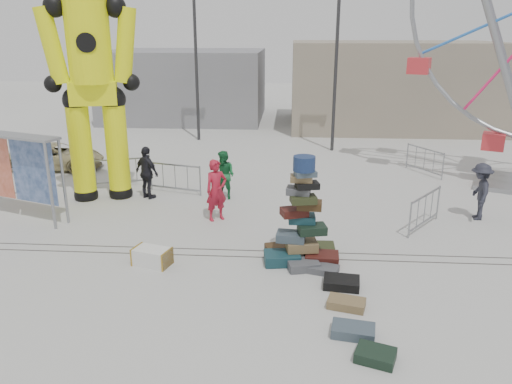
# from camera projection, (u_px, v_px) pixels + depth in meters

# --- Properties ---
(ground) EXTENTS (90.00, 90.00, 0.00)m
(ground) POSITION_uv_depth(u_px,v_px,m) (251.00, 267.00, 12.51)
(ground) COLOR #9E9E99
(ground) RESTS_ON ground
(track_line_near) EXTENTS (40.00, 0.04, 0.01)m
(track_line_near) POSITION_uv_depth(u_px,v_px,m) (252.00, 257.00, 13.07)
(track_line_near) COLOR #47443F
(track_line_near) RESTS_ON ground
(track_line_far) EXTENTS (40.00, 0.04, 0.01)m
(track_line_far) POSITION_uv_depth(u_px,v_px,m) (253.00, 251.00, 13.45)
(track_line_far) COLOR #47443F
(track_line_far) RESTS_ON ground
(building_right) EXTENTS (12.00, 8.00, 5.00)m
(building_right) POSITION_uv_depth(u_px,v_px,m) (391.00, 85.00, 30.24)
(building_right) COLOR gray
(building_right) RESTS_ON ground
(building_left) EXTENTS (10.00, 8.00, 4.40)m
(building_left) POSITION_uv_depth(u_px,v_px,m) (187.00, 85.00, 33.08)
(building_left) COLOR gray
(building_left) RESTS_ON ground
(lamp_post_right) EXTENTS (1.41, 0.25, 8.00)m
(lamp_post_right) POSITION_uv_depth(u_px,v_px,m) (338.00, 56.00, 23.24)
(lamp_post_right) COLOR #2D2D30
(lamp_post_right) RESTS_ON ground
(lamp_post_left) EXTENTS (1.41, 0.25, 8.00)m
(lamp_post_left) POSITION_uv_depth(u_px,v_px,m) (198.00, 54.00, 25.59)
(lamp_post_left) COLOR #2D2D30
(lamp_post_left) RESTS_ON ground
(suitcase_tower) EXTENTS (1.95, 1.73, 2.77)m
(suitcase_tower) POSITION_uv_depth(u_px,v_px,m) (301.00, 232.00, 12.71)
(suitcase_tower) COLOR #173C45
(suitcase_tower) RESTS_ON ground
(crash_test_dummy) EXTENTS (3.19, 1.40, 8.03)m
(crash_test_dummy) POSITION_uv_depth(u_px,v_px,m) (92.00, 76.00, 16.38)
(crash_test_dummy) COLOR black
(crash_test_dummy) RESTS_ON ground
(banner_scaffold) EXTENTS (3.71, 1.83, 2.69)m
(banner_scaffold) POSITION_uv_depth(u_px,v_px,m) (10.00, 155.00, 15.22)
(banner_scaffold) COLOR gray
(banner_scaffold) RESTS_ON ground
(steamer_trunk) EXTENTS (1.04, 0.78, 0.43)m
(steamer_trunk) POSITION_uv_depth(u_px,v_px,m) (152.00, 257.00, 12.60)
(steamer_trunk) COLOR silver
(steamer_trunk) RESTS_ON ground
(row_case_0) EXTENTS (0.77, 0.61, 0.23)m
(row_case_0) POSITION_uv_depth(u_px,v_px,m) (318.00, 254.00, 12.97)
(row_case_0) COLOR #30371B
(row_case_0) RESTS_ON ground
(row_case_1) EXTENTS (0.83, 0.66, 0.17)m
(row_case_1) POSITION_uv_depth(u_px,v_px,m) (323.00, 269.00, 12.23)
(row_case_1) COLOR #515257
(row_case_1) RESTS_ON ground
(row_case_2) EXTENTS (0.88, 0.68, 0.22)m
(row_case_2) POSITION_uv_depth(u_px,v_px,m) (342.00, 283.00, 11.54)
(row_case_2) COLOR black
(row_case_2) RESTS_ON ground
(row_case_3) EXTENTS (0.88, 0.65, 0.19)m
(row_case_3) POSITION_uv_depth(u_px,v_px,m) (346.00, 303.00, 10.68)
(row_case_3) COLOR olive
(row_case_3) RESTS_ON ground
(row_case_4) EXTENTS (0.91, 0.64, 0.21)m
(row_case_4) POSITION_uv_depth(u_px,v_px,m) (353.00, 331.00, 9.70)
(row_case_4) COLOR #40505C
(row_case_4) RESTS_ON ground
(row_case_5) EXTENTS (0.83, 0.74, 0.20)m
(row_case_5) POSITION_uv_depth(u_px,v_px,m) (375.00, 355.00, 8.98)
(row_case_5) COLOR black
(row_case_5) RESTS_ON ground
(barricade_dummy_b) EXTENTS (1.92, 0.75, 1.10)m
(barricade_dummy_b) POSITION_uv_depth(u_px,v_px,m) (123.00, 172.00, 18.85)
(barricade_dummy_b) COLOR gray
(barricade_dummy_b) RESTS_ON ground
(barricade_dummy_c) EXTENTS (1.95, 0.64, 1.10)m
(barricade_dummy_c) POSITION_uv_depth(u_px,v_px,m) (175.00, 178.00, 18.06)
(barricade_dummy_c) COLOR gray
(barricade_dummy_c) RESTS_ON ground
(barricade_wheel_front) EXTENTS (1.29, 1.65, 1.10)m
(barricade_wheel_front) POSITION_uv_depth(u_px,v_px,m) (425.00, 211.00, 14.81)
(barricade_wheel_front) COLOR gray
(barricade_wheel_front) RESTS_ON ground
(barricade_wheel_back) EXTENTS (1.10, 1.78, 1.10)m
(barricade_wheel_back) POSITION_uv_depth(u_px,v_px,m) (424.00, 161.00, 20.45)
(barricade_wheel_back) COLOR gray
(barricade_wheel_back) RESTS_ON ground
(pedestrian_red) EXTENTS (0.84, 0.78, 1.93)m
(pedestrian_red) POSITION_uv_depth(u_px,v_px,m) (216.00, 190.00, 15.36)
(pedestrian_red) COLOR #A3172B
(pedestrian_red) RESTS_ON ground
(pedestrian_green) EXTENTS (1.04, 0.97, 1.70)m
(pedestrian_green) POSITION_uv_depth(u_px,v_px,m) (224.00, 175.00, 17.37)
(pedestrian_green) COLOR #1A6834
(pedestrian_green) RESTS_ON ground
(pedestrian_black) EXTENTS (1.15, 0.99, 1.86)m
(pedestrian_black) POSITION_uv_depth(u_px,v_px,m) (147.00, 173.00, 17.36)
(pedestrian_black) COLOR black
(pedestrian_black) RESTS_ON ground
(pedestrian_grey) EXTENTS (0.83, 1.25, 1.80)m
(pedestrian_grey) POSITION_uv_depth(u_px,v_px,m) (480.00, 191.00, 15.46)
(pedestrian_grey) COLOR #22232D
(pedestrian_grey) RESTS_ON ground
(parked_suv) EXTENTS (3.89, 1.81, 1.08)m
(parked_suv) POSITION_uv_depth(u_px,v_px,m) (57.00, 156.00, 21.22)
(parked_suv) COLOR tan
(parked_suv) RESTS_ON ground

